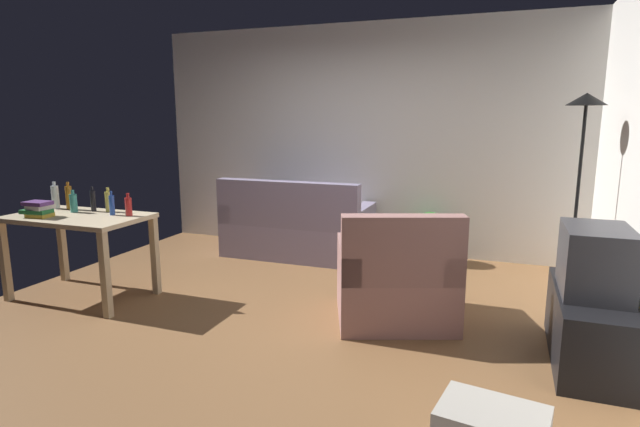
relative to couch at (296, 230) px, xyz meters
The scene contains 17 objects.
ground_plane 1.73m from the couch, 69.40° to the right, with size 5.20×4.40×0.02m, color brown.
wall_rear 1.35m from the couch, 45.73° to the left, with size 5.20×0.10×2.70m, color silver.
couch is the anchor object (origin of this frame).
tv_stand 3.34m from the couch, 31.61° to the right, with size 0.44×1.10×0.48m.
tv 3.37m from the couch, 31.58° to the right, with size 0.41×0.60×0.44m.
torchiere_lamp 3.12m from the couch, 12.29° to the right, with size 0.32×0.32×1.81m.
desk 2.36m from the couch, 123.13° to the right, with size 1.20×0.70×0.76m.
potted_plant 1.54m from the couch, 11.70° to the left, with size 0.36×0.36×0.57m.
armchair 2.14m from the couch, 45.41° to the right, with size 1.13×1.10×0.92m.
bottle_clear 2.53m from the couch, 134.25° to the right, with size 0.07×0.07×0.26m.
bottle_amber 2.42m from the couch, 132.03° to the right, with size 0.06×0.06×0.26m.
bottle_tall 2.39m from the couch, 127.48° to the right, with size 0.06×0.06×0.20m.
bottle_dark 2.24m from the couch, 126.28° to the right, with size 0.05×0.05×0.23m.
bottle_squat 2.13m from the couch, 123.59° to the right, with size 0.06×0.06×0.22m.
bottle_blue 2.16m from the couch, 118.32° to the right, with size 0.04×0.04×0.21m.
bottle_red 2.07m from the couch, 114.46° to the right, with size 0.06×0.06×0.20m.
book_stack 2.68m from the couch, 125.42° to the right, with size 0.26×0.20×0.14m.
Camera 1 is at (1.66, -3.74, 1.61)m, focal length 28.33 mm.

